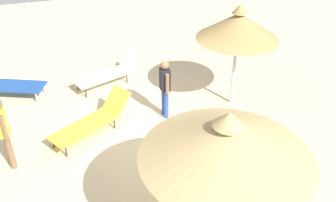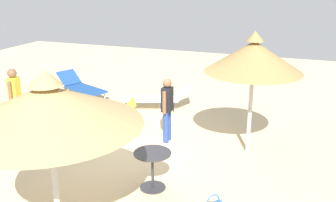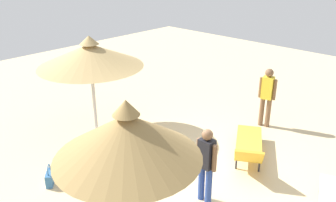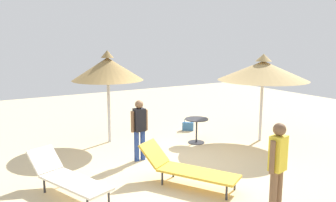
# 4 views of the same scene
# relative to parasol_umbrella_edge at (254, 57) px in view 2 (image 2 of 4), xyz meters

# --- Properties ---
(ground) EXTENTS (24.00, 24.00, 0.10)m
(ground) POSITION_rel_parasol_umbrella_edge_xyz_m (-2.51, -0.82, -2.27)
(ground) COLOR beige
(parasol_umbrella_edge) EXTENTS (2.10, 2.10, 2.76)m
(parasol_umbrella_edge) POSITION_rel_parasol_umbrella_edge_xyz_m (0.00, 0.00, 0.00)
(parasol_umbrella_edge) COLOR #B2B2B7
(parasol_umbrella_edge) RESTS_ON ground
(parasol_umbrella_near_right) EXTENTS (2.68, 2.68, 2.65)m
(parasol_umbrella_near_right) POSITION_rel_parasol_umbrella_edge_xyz_m (-2.24, -4.03, -0.06)
(parasol_umbrella_near_right) COLOR #B2B2B7
(parasol_umbrella_near_right) RESTS_ON ground
(lounge_chair_far_left) EXTENTS (2.17, 1.61, 0.82)m
(lounge_chair_far_left) POSITION_rel_parasol_umbrella_edge_xyz_m (-3.82, -0.23, -1.84)
(lounge_chair_far_left) COLOR gold
(lounge_chair_far_left) RESTS_ON ground
(lounge_chair_center) EXTENTS (2.15, 1.28, 0.79)m
(lounge_chair_center) POSITION_rel_parasol_umbrella_edge_xyz_m (-2.97, 2.07, -1.84)
(lounge_chair_center) COLOR silver
(lounge_chair_center) RESTS_ON ground
(lounge_chair_back) EXTENTS (2.07, 1.39, 0.76)m
(lounge_chair_back) POSITION_rel_parasol_umbrella_edge_xyz_m (-5.82, 2.27, -1.83)
(lounge_chair_back) COLOR #1E478C
(lounge_chair_back) RESTS_ON ground
(person_standing_front) EXTENTS (0.22, 0.47, 1.57)m
(person_standing_front) POSITION_rel_parasol_umbrella_edge_xyz_m (-1.93, -0.06, -1.33)
(person_standing_front) COLOR navy
(person_standing_front) RESTS_ON ground
(person_standing_near_left) EXTENTS (0.28, 0.47, 1.68)m
(person_standing_near_left) POSITION_rel_parasol_umbrella_edge_xyz_m (-5.70, -0.88, -1.25)
(person_standing_near_left) COLOR brown
(person_standing_near_left) RESTS_ON ground
(side_table_round) EXTENTS (0.70, 0.70, 0.74)m
(side_table_round) POSITION_rel_parasol_umbrella_edge_xyz_m (-1.43, -2.20, -1.71)
(side_table_round) COLOR #2D2D33
(side_table_round) RESTS_ON ground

